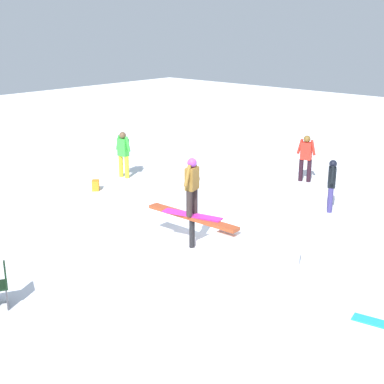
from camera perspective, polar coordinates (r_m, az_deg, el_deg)
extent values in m
plane|color=white|center=(13.29, 0.00, -5.89)|extent=(60.00, 60.00, 0.00)
cylinder|color=black|center=(13.14, 0.00, -4.39)|extent=(0.14, 0.14, 0.75)
cube|color=#A53F1E|center=(12.99, 0.00, -2.69)|extent=(2.69, 0.34, 0.08)
cube|color=white|center=(12.23, 6.00, -6.56)|extent=(1.84, 1.54, 0.62)
cube|color=#D1249A|center=(12.97, 0.00, -2.46)|extent=(1.57, 0.64, 0.03)
cylinder|color=#2C2422|center=(12.98, 0.29, -0.91)|extent=(0.15, 0.15, 0.63)
cylinder|color=#2C2422|center=(12.75, -0.29, -1.25)|extent=(0.15, 0.15, 0.63)
cube|color=brown|center=(12.69, 0.00, 1.45)|extent=(0.29, 0.39, 0.55)
cylinder|color=brown|center=(12.84, 0.47, 2.22)|extent=(0.15, 0.30, 0.50)
cylinder|color=brown|center=(12.47, -0.48, 1.75)|extent=(0.15, 0.30, 0.50)
sphere|color=purple|center=(12.58, 0.00, 3.14)|extent=(0.22, 0.22, 0.22)
cylinder|color=black|center=(19.02, 11.54, 2.32)|extent=(0.15, 0.15, 0.78)
cylinder|color=black|center=(18.95, 12.38, 2.22)|extent=(0.15, 0.15, 0.78)
cube|color=red|center=(18.82, 12.09, 4.31)|extent=(0.41, 0.32, 0.61)
cylinder|color=red|center=(18.84, 11.44, 4.79)|extent=(0.22, 0.15, 0.54)
cylinder|color=red|center=(18.74, 12.80, 4.63)|extent=(0.22, 0.15, 0.54)
sphere|color=brown|center=(18.73, 12.17, 5.56)|extent=(0.23, 0.23, 0.23)
cylinder|color=yellow|center=(19.11, -6.97, 2.65)|extent=(0.16, 0.16, 0.79)
cylinder|color=yellow|center=(19.30, -7.59, 2.78)|extent=(0.16, 0.16, 0.79)
cube|color=green|center=(19.04, -7.36, 4.76)|extent=(0.39, 0.26, 0.62)
cylinder|color=green|center=(18.85, -6.87, 5.08)|extent=(0.22, 0.11, 0.55)
cylinder|color=green|center=(19.17, -7.88, 5.26)|extent=(0.22, 0.11, 0.55)
sphere|color=brown|center=(18.95, -7.41, 6.02)|extent=(0.24, 0.24, 0.24)
cylinder|color=navy|center=(16.04, 14.53, -0.85)|extent=(0.15, 0.15, 0.74)
cylinder|color=navy|center=(16.30, 14.52, -0.55)|extent=(0.15, 0.15, 0.74)
cube|color=black|center=(15.98, 14.70, 1.54)|extent=(0.36, 0.41, 0.58)
cylinder|color=black|center=(15.74, 14.76, 1.78)|extent=(0.18, 0.22, 0.51)
cylinder|color=black|center=(16.16, 14.72, 2.19)|extent=(0.18, 0.22, 0.51)
sphere|color=black|center=(15.88, 14.82, 2.93)|extent=(0.22, 0.22, 0.22)
cube|color=#3F3F44|center=(11.21, -19.15, -10.40)|extent=(0.37, 0.21, 0.44)
cube|color=black|center=(11.01, -19.29, -8.27)|extent=(0.41, 0.23, 0.40)
cube|color=orange|center=(17.91, -10.24, 0.70)|extent=(0.37, 0.37, 0.34)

